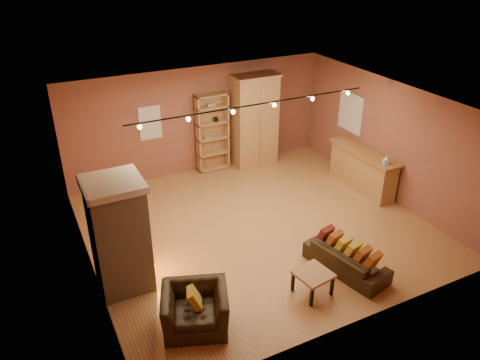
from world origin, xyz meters
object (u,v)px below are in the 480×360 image
bookcase (211,131)px  bar_counter (362,169)px  loveseat (347,255)px  armoire (254,120)px  armchair (195,303)px  coffee_table (313,276)px  fireplace (120,235)px

bookcase → bar_counter: 4.02m
bar_counter → loveseat: 3.48m
bookcase → loveseat: bookcase is taller
bookcase → armoire: bearing=-10.0°
loveseat → armchair: (-3.07, -0.05, 0.11)m
loveseat → coffee_table: bearing=92.1°
coffee_table → bookcase: bearing=85.3°
fireplace → armoire: (4.52, 3.53, 0.20)m
bookcase → coffee_table: size_ratio=3.16×
coffee_table → bar_counter: bearing=39.4°
coffee_table → armchair: bearing=174.9°
fireplace → armoire: bearing=38.0°
fireplace → bookcase: 5.02m
armoire → coffee_table: armoire is taller
bookcase → armchair: bearing=-116.1°
bookcase → loveseat: (0.48, -5.23, -0.72)m
fireplace → bar_counter: 6.35m
armchair → coffee_table: 2.15m
fireplace → coffee_table: (2.90, -1.73, -0.68)m
fireplace → armchair: fireplace is taller
bar_counter → armchair: (-5.49, -2.56, -0.05)m
armoire → armchair: 6.37m
armoire → loveseat: bearing=-97.9°
bookcase → loveseat: bearing=-84.7°
armchair → bookcase: bearing=84.2°
bookcase → armchair: (-2.59, -5.28, -0.61)m
bookcase → coffee_table: (-0.45, -5.47, -0.69)m
armoire → coffee_table: 5.58m
bar_counter → bookcase: bearing=136.8°
bookcase → loveseat: size_ratio=1.22×
armchair → coffee_table: bearing=15.3°
bar_counter → coffee_table: bar_counter is taller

